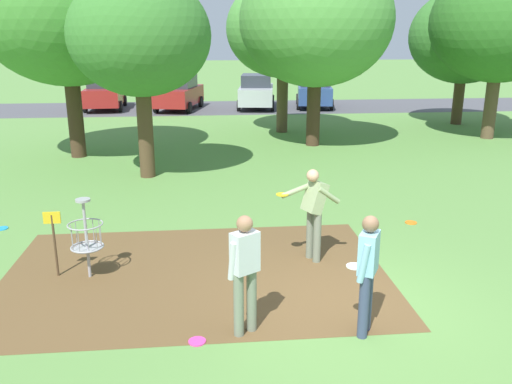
{
  "coord_description": "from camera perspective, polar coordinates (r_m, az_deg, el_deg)",
  "views": [
    {
      "loc": [
        -2.16,
        -6.9,
        3.97
      ],
      "look_at": [
        -1.18,
        3.05,
        1.0
      ],
      "focal_mm": 37.4,
      "sensor_mm": 36.0,
      "label": 1
    }
  ],
  "objects": [
    {
      "name": "frisbee_far_right",
      "position": [
        12.16,
        16.24,
        -3.15
      ],
      "size": [
        0.26,
        0.26,
        0.02
      ],
      "primitive_type": "cylinder",
      "color": "orange",
      "rests_on": "ground"
    },
    {
      "name": "tree_near_right",
      "position": [
        26.09,
        21.45,
        15.22
      ],
      "size": [
        4.83,
        4.83,
        5.94
      ],
      "color": "#4C3823",
      "rests_on": "ground"
    },
    {
      "name": "player_throwing",
      "position": [
        7.18,
        -1.2,
        -8.14
      ],
      "size": [
        0.48,
        0.45,
        1.71
      ],
      "color": "slate",
      "rests_on": "ground"
    },
    {
      "name": "frisbee_far_left",
      "position": [
        7.46,
        -6.32,
        -15.6
      ],
      "size": [
        0.24,
        0.24,
        0.02
      ],
      "primitive_type": "cylinder",
      "color": "#E53D99",
      "rests_on": "ground"
    },
    {
      "name": "tree_mid_right",
      "position": [
        18.6,
        -19.73,
        17.73
      ],
      "size": [
        5.47,
        5.47,
        6.99
      ],
      "color": "#422D1E",
      "rests_on": "ground"
    },
    {
      "name": "parked_car_leftmost",
      "position": [
        30.74,
        -15.85,
        10.23
      ],
      "size": [
        2.12,
        4.27,
        1.84
      ],
      "color": "maroon",
      "rests_on": "ground"
    },
    {
      "name": "tree_mid_center",
      "position": [
        19.64,
        6.46,
        17.72
      ],
      "size": [
        5.4,
        5.4,
        6.72
      ],
      "color": "#422D1E",
      "rests_on": "ground"
    },
    {
      "name": "tree_near_left",
      "position": [
        22.84,
        24.73,
        16.11
      ],
      "size": [
        5.21,
        5.21,
        6.6
      ],
      "color": "brown",
      "rests_on": "ground"
    },
    {
      "name": "parked_car_rightmost",
      "position": [
        30.74,
        6.25,
        10.74
      ],
      "size": [
        2.47,
        4.44,
        1.84
      ],
      "color": "#2D4784",
      "rests_on": "ground"
    },
    {
      "name": "player_waiting_left",
      "position": [
        9.54,
        6.18,
        -1.77
      ],
      "size": [
        1.17,
        0.48,
        1.71
      ],
      "color": "slate",
      "rests_on": "ground"
    },
    {
      "name": "player_foreground_watching",
      "position": [
        7.32,
        11.83,
        -8.02
      ],
      "size": [
        0.45,
        0.49,
        1.71
      ],
      "color": "#384260",
      "rests_on": "ground"
    },
    {
      "name": "tree_far_left",
      "position": [
        22.37,
        2.93,
        17.03
      ],
      "size": [
        4.59,
        4.59,
        6.14
      ],
      "color": "brown",
      "rests_on": "ground"
    },
    {
      "name": "parked_car_center_right",
      "position": [
        30.04,
        0.04,
        10.71
      ],
      "size": [
        2.38,
        4.4,
        1.84
      ],
      "color": "#B2B7BC",
      "rests_on": "ground"
    },
    {
      "name": "parked_car_center_left",
      "position": [
        29.68,
        -8.26,
        10.47
      ],
      "size": [
        2.71,
        4.5,
        1.84
      ],
      "color": "maroon",
      "rests_on": "ground"
    },
    {
      "name": "tree_mid_left",
      "position": [
        15.29,
        -12.32,
        15.95
      ],
      "size": [
        3.86,
        3.86,
        5.57
      ],
      "color": "#4C3823",
      "rests_on": "ground"
    },
    {
      "name": "dirt_tee_pad",
      "position": [
        9.33,
        -6.42,
        -8.7
      ],
      "size": [
        6.53,
        4.39,
        0.01
      ],
      "primitive_type": "cube",
      "color": "brown",
      "rests_on": "ground"
    },
    {
      "name": "frisbee_mid_grass",
      "position": [
        12.55,
        -25.54,
        -3.53
      ],
      "size": [
        0.25,
        0.25,
        0.02
      ],
      "primitive_type": "cylinder",
      "color": "#1E93DB",
      "rests_on": "ground"
    },
    {
      "name": "ground_plane",
      "position": [
        8.25,
        10.57,
        -12.53
      ],
      "size": [
        160.0,
        160.0,
        0.0
      ],
      "primitive_type": "plane",
      "color": "#5B8942"
    },
    {
      "name": "parking_lot_strip",
      "position": [
        30.49,
        -1.51,
        9.05
      ],
      "size": [
        36.0,
        6.0,
        0.01
      ],
      "primitive_type": "cube",
      "color": "#4C4C51",
      "rests_on": "ground"
    },
    {
      "name": "disc_golf_basket",
      "position": [
        9.35,
        -18.05,
        -4.42
      ],
      "size": [
        0.98,
        0.58,
        1.39
      ],
      "color": "#9E9EA3",
      "rests_on": "ground"
    }
  ]
}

